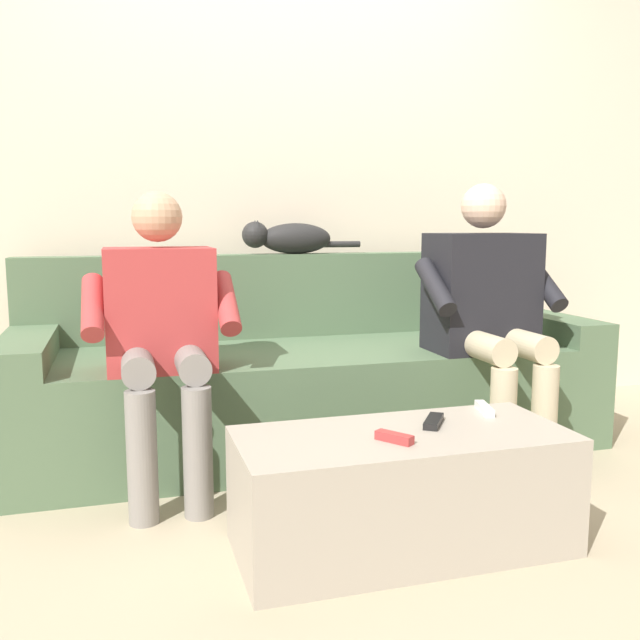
# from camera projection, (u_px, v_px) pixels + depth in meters

# --- Properties ---
(ground_plane) EXTENTS (8.00, 8.00, 0.00)m
(ground_plane) POSITION_uv_depth(u_px,v_px,m) (364.00, 504.00, 2.39)
(ground_plane) COLOR tan
(back_wall) EXTENTS (5.56, 0.06, 2.62)m
(back_wall) POSITION_uv_depth(u_px,v_px,m) (281.00, 157.00, 3.39)
(back_wall) COLOR beige
(back_wall) RESTS_ON ground
(couch) EXTENTS (2.50, 0.83, 0.84)m
(couch) POSITION_uv_depth(u_px,v_px,m) (310.00, 381.00, 3.03)
(couch) COLOR #516B4C
(couch) RESTS_ON ground
(coffee_table) EXTENTS (1.00, 0.44, 0.36)m
(coffee_table) POSITION_uv_depth(u_px,v_px,m) (402.00, 490.00, 2.06)
(coffee_table) COLOR #A89E8E
(coffee_table) RESTS_ON ground
(person_left_seated) EXTENTS (0.57, 0.54, 1.14)m
(person_left_seated) POSITION_uv_depth(u_px,v_px,m) (487.00, 303.00, 2.81)
(person_left_seated) COLOR black
(person_left_seated) RESTS_ON ground
(person_right_seated) EXTENTS (0.54, 0.51, 1.09)m
(person_right_seated) POSITION_uv_depth(u_px,v_px,m) (161.00, 323.00, 2.44)
(person_right_seated) COLOR #B23838
(person_right_seated) RESTS_ON ground
(cat_on_backrest) EXTENTS (0.58, 0.14, 0.16)m
(cat_on_backrest) POSITION_uv_depth(u_px,v_px,m) (288.00, 238.00, 3.22)
(cat_on_backrest) COLOR black
(cat_on_backrest) RESTS_ON couch
(remote_white) EXTENTS (0.06, 0.14, 0.03)m
(remote_white) POSITION_uv_depth(u_px,v_px,m) (484.00, 409.00, 2.25)
(remote_white) COLOR white
(remote_white) RESTS_ON coffee_table
(remote_black) EXTENTS (0.12, 0.14, 0.02)m
(remote_black) POSITION_uv_depth(u_px,v_px,m) (434.00, 421.00, 2.11)
(remote_black) COLOR black
(remote_black) RESTS_ON coffee_table
(remote_red) EXTENTS (0.09, 0.11, 0.03)m
(remote_red) POSITION_uv_depth(u_px,v_px,m) (394.00, 438.00, 1.94)
(remote_red) COLOR #B73333
(remote_red) RESTS_ON coffee_table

